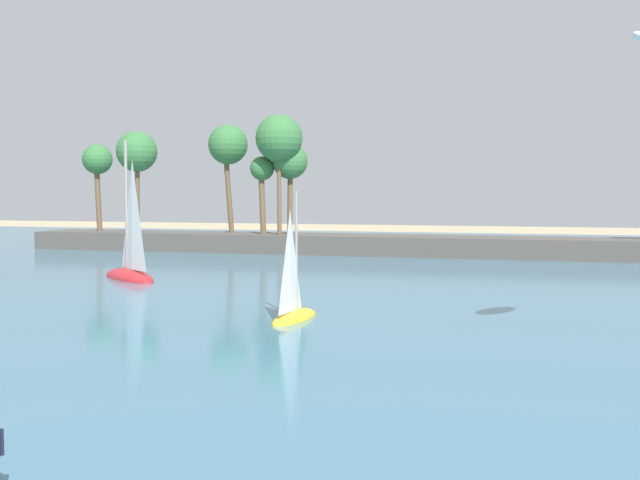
{
  "coord_description": "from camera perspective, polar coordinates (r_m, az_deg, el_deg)",
  "views": [
    {
      "loc": [
        7.21,
        -4.46,
        5.8
      ],
      "look_at": [
        1.79,
        14.43,
        4.58
      ],
      "focal_mm": 43.84,
      "sensor_mm": 36.0,
      "label": 1
    }
  ],
  "objects": [
    {
      "name": "palm_headland",
      "position": [
        71.16,
        6.59,
        1.5
      ],
      "size": [
        83.96,
        6.51,
        12.98
      ],
      "color": "#514C47",
      "rests_on": "ground"
    },
    {
      "name": "sea",
      "position": [
        62.02,
        9.27,
        -1.85
      ],
      "size": [
        220.0,
        97.87,
        0.06
      ],
      "primitive_type": "cube",
      "color": "teal",
      "rests_on": "ground"
    },
    {
      "name": "sailboat_near_shore",
      "position": [
        35.19,
        -1.92,
        -4.93
      ],
      "size": [
        1.59,
        4.35,
        6.19
      ],
      "color": "yellow",
      "rests_on": "sea"
    },
    {
      "name": "sailboat_far_left",
      "position": [
        52.93,
        -13.7,
        -1.82
      ],
      "size": [
        6.52,
        5.85,
        9.81
      ],
      "color": "red",
      "rests_on": "sea"
    }
  ]
}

